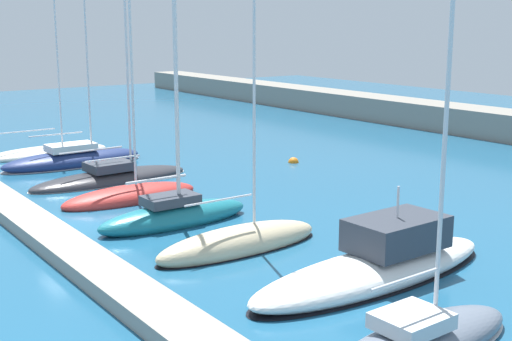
{
  "coord_description": "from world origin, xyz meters",
  "views": [
    {
      "loc": [
        27.16,
        -9.84,
        8.22
      ],
      "look_at": [
        4.3,
        6.39,
        2.25
      ],
      "focal_mm": 48.88,
      "sensor_mm": 36.0,
      "label": 1
    }
  ],
  "objects_px": {
    "sailboat_ivory_nearest": "(46,153)",
    "sailboat_red_fourth": "(131,196)",
    "sailboat_sand_sixth": "(239,243)",
    "mooring_buoy_orange": "(293,163)",
    "motorboat_white_seventh": "(379,264)",
    "sailboat_navy_second": "(73,159)",
    "sailboat_slate_eighth": "(422,341)",
    "sailboat_teal_fifth": "(174,213)",
    "sailboat_charcoal_third": "(111,177)"
  },
  "relations": [
    {
      "from": "sailboat_charcoal_third",
      "to": "mooring_buoy_orange",
      "type": "relative_size",
      "value": 26.54
    },
    {
      "from": "sailboat_slate_eighth",
      "to": "sailboat_charcoal_third",
      "type": "bearing_deg",
      "value": 83.96
    },
    {
      "from": "motorboat_white_seventh",
      "to": "sailboat_charcoal_third",
      "type": "bearing_deg",
      "value": 92.0
    },
    {
      "from": "sailboat_teal_fifth",
      "to": "sailboat_slate_eighth",
      "type": "distance_m",
      "value": 13.78
    },
    {
      "from": "mooring_buoy_orange",
      "to": "sailboat_sand_sixth",
      "type": "bearing_deg",
      "value": -45.29
    },
    {
      "from": "sailboat_red_fourth",
      "to": "sailboat_slate_eighth",
      "type": "height_order",
      "value": "sailboat_red_fourth"
    },
    {
      "from": "motorboat_white_seventh",
      "to": "sailboat_slate_eighth",
      "type": "height_order",
      "value": "sailboat_slate_eighth"
    },
    {
      "from": "sailboat_sand_sixth",
      "to": "mooring_buoy_orange",
      "type": "distance_m",
      "value": 16.63
    },
    {
      "from": "sailboat_navy_second",
      "to": "sailboat_charcoal_third",
      "type": "relative_size",
      "value": 0.98
    },
    {
      "from": "sailboat_teal_fifth",
      "to": "motorboat_white_seventh",
      "type": "relative_size",
      "value": 1.15
    },
    {
      "from": "sailboat_ivory_nearest",
      "to": "sailboat_charcoal_third",
      "type": "xyz_separation_m",
      "value": [
        9.37,
        0.24,
        0.08
      ]
    },
    {
      "from": "sailboat_red_fourth",
      "to": "sailboat_sand_sixth",
      "type": "distance_m",
      "value": 9.09
    },
    {
      "from": "sailboat_navy_second",
      "to": "sailboat_teal_fifth",
      "type": "relative_size",
      "value": 1.38
    },
    {
      "from": "sailboat_charcoal_third",
      "to": "motorboat_white_seventh",
      "type": "height_order",
      "value": "sailboat_charcoal_third"
    },
    {
      "from": "sailboat_ivory_nearest",
      "to": "sailboat_red_fourth",
      "type": "bearing_deg",
      "value": -94.69
    },
    {
      "from": "sailboat_navy_second",
      "to": "sailboat_red_fourth",
      "type": "relative_size",
      "value": 1.21
    },
    {
      "from": "sailboat_charcoal_third",
      "to": "motorboat_white_seventh",
      "type": "xyz_separation_m",
      "value": [
        18.39,
        1.27,
        0.27
      ]
    },
    {
      "from": "sailboat_navy_second",
      "to": "motorboat_white_seventh",
      "type": "bearing_deg",
      "value": -87.54
    },
    {
      "from": "sailboat_navy_second",
      "to": "sailboat_sand_sixth",
      "type": "xyz_separation_m",
      "value": [
        18.58,
        -0.74,
        -0.1
      ]
    },
    {
      "from": "sailboat_charcoal_third",
      "to": "mooring_buoy_orange",
      "type": "distance_m",
      "value": 11.13
    },
    {
      "from": "sailboat_red_fourth",
      "to": "sailboat_ivory_nearest",
      "type": "bearing_deg",
      "value": 86.53
    },
    {
      "from": "sailboat_slate_eighth",
      "to": "motorboat_white_seventh",
      "type": "bearing_deg",
      "value": 54.92
    },
    {
      "from": "motorboat_white_seventh",
      "to": "sailboat_teal_fifth",
      "type": "bearing_deg",
      "value": 102.34
    },
    {
      "from": "sailboat_red_fourth",
      "to": "sailboat_sand_sixth",
      "type": "xyz_separation_m",
      "value": [
        9.09,
        0.06,
        0.06
      ]
    },
    {
      "from": "sailboat_red_fourth",
      "to": "motorboat_white_seventh",
      "type": "height_order",
      "value": "sailboat_red_fourth"
    },
    {
      "from": "sailboat_navy_second",
      "to": "sailboat_teal_fifth",
      "type": "xyz_separation_m",
      "value": [
        14.24,
        -1.06,
        0.1
      ]
    },
    {
      "from": "mooring_buoy_orange",
      "to": "sailboat_navy_second",
      "type": "bearing_deg",
      "value": -121.87
    },
    {
      "from": "motorboat_white_seventh",
      "to": "sailboat_slate_eighth",
      "type": "bearing_deg",
      "value": -124.91
    },
    {
      "from": "sailboat_red_fourth",
      "to": "mooring_buoy_orange",
      "type": "bearing_deg",
      "value": 11.56
    },
    {
      "from": "sailboat_ivory_nearest",
      "to": "sailboat_slate_eighth",
      "type": "height_order",
      "value": "sailboat_ivory_nearest"
    },
    {
      "from": "motorboat_white_seventh",
      "to": "sailboat_slate_eighth",
      "type": "xyz_separation_m",
      "value": [
        4.37,
        -2.83,
        -0.18
      ]
    },
    {
      "from": "sailboat_ivory_nearest",
      "to": "sailboat_slate_eighth",
      "type": "bearing_deg",
      "value": -94.4
    },
    {
      "from": "sailboat_navy_second",
      "to": "mooring_buoy_orange",
      "type": "height_order",
      "value": "sailboat_navy_second"
    },
    {
      "from": "motorboat_white_seventh",
      "to": "mooring_buoy_orange",
      "type": "distance_m",
      "value": 19.39
    },
    {
      "from": "sailboat_red_fourth",
      "to": "sailboat_teal_fifth",
      "type": "bearing_deg",
      "value": -93.88
    },
    {
      "from": "sailboat_navy_second",
      "to": "sailboat_teal_fifth",
      "type": "distance_m",
      "value": 14.28
    },
    {
      "from": "sailboat_teal_fifth",
      "to": "mooring_buoy_orange",
      "type": "distance_m",
      "value": 14.19
    },
    {
      "from": "sailboat_charcoal_third",
      "to": "sailboat_teal_fifth",
      "type": "xyz_separation_m",
      "value": [
        8.99,
        -1.13,
        0.24
      ]
    },
    {
      "from": "sailboat_red_fourth",
      "to": "sailboat_navy_second",
      "type": "bearing_deg",
      "value": 84.33
    },
    {
      "from": "sailboat_charcoal_third",
      "to": "sailboat_teal_fifth",
      "type": "height_order",
      "value": "sailboat_charcoal_third"
    },
    {
      "from": "sailboat_sand_sixth",
      "to": "mooring_buoy_orange",
      "type": "bearing_deg",
      "value": 43.86
    },
    {
      "from": "sailboat_ivory_nearest",
      "to": "sailboat_charcoal_third",
      "type": "height_order",
      "value": "sailboat_charcoal_third"
    },
    {
      "from": "sailboat_slate_eighth",
      "to": "mooring_buoy_orange",
      "type": "relative_size",
      "value": 16.55
    },
    {
      "from": "motorboat_white_seventh",
      "to": "sailboat_navy_second",
      "type": "bearing_deg",
      "value": 91.29
    },
    {
      "from": "sailboat_ivory_nearest",
      "to": "sailboat_slate_eighth",
      "type": "distance_m",
      "value": 32.15
    },
    {
      "from": "sailboat_sand_sixth",
      "to": "sailboat_teal_fifth",
      "type": "bearing_deg",
      "value": 93.31
    },
    {
      "from": "sailboat_slate_eighth",
      "to": "sailboat_navy_second",
      "type": "bearing_deg",
      "value": 84.83
    },
    {
      "from": "sailboat_teal_fifth",
      "to": "motorboat_white_seventh",
      "type": "height_order",
      "value": "sailboat_teal_fifth"
    },
    {
      "from": "sailboat_navy_second",
      "to": "sailboat_sand_sixth",
      "type": "distance_m",
      "value": 18.59
    },
    {
      "from": "sailboat_red_fourth",
      "to": "sailboat_charcoal_third",
      "type": "bearing_deg",
      "value": 77.54
    }
  ]
}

